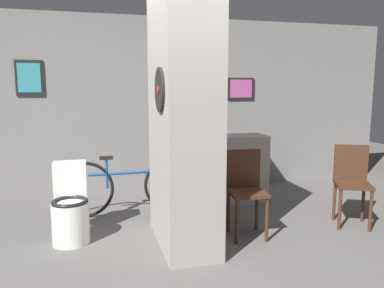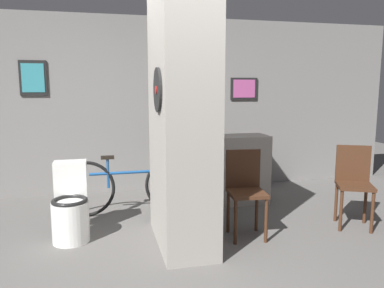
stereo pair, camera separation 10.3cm
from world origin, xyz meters
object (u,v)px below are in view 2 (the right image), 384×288
at_px(toilet, 71,208).
at_px(bottle_tall, 221,126).
at_px(chair_by_doorway, 354,181).
at_px(chair_near_pillar, 245,188).
at_px(bicycle, 130,185).

xyz_separation_m(toilet, bottle_tall, (1.89, 0.85, 0.72)).
relative_size(toilet, bottle_tall, 2.32).
height_order(chair_by_doorway, bottle_tall, bottle_tall).
bearing_deg(chair_near_pillar, bicycle, 144.82).
relative_size(toilet, chair_by_doorway, 0.87).
bearing_deg(bottle_tall, toilet, -155.72).
height_order(toilet, bicycle, toilet).
height_order(chair_near_pillar, bicycle, chair_near_pillar).
distance_m(toilet, bottle_tall, 2.20).
xyz_separation_m(chair_near_pillar, chair_by_doorway, (1.31, -0.01, 0.00)).
relative_size(chair_near_pillar, bottle_tall, 2.67).
distance_m(chair_near_pillar, bicycle, 1.51).
bearing_deg(bicycle, chair_by_doorway, -22.10).
distance_m(toilet, bicycle, 0.94).
bearing_deg(bicycle, bottle_tall, 8.83).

